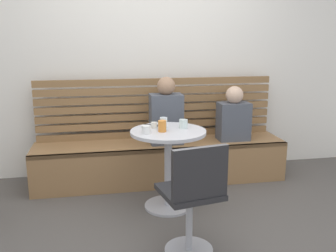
{
  "coord_description": "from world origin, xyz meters",
  "views": [
    {
      "loc": [
        -0.64,
        -2.62,
        1.54
      ],
      "look_at": [
        -0.02,
        0.66,
        0.75
      ],
      "focal_mm": 39.75,
      "sensor_mm": 36.0,
      "label": 1
    }
  ],
  "objects_px": {
    "white_chair": "(193,196)",
    "cup_espresso_small": "(154,125)",
    "cup_ceramic_white": "(146,130)",
    "cup_water_clear": "(164,123)",
    "cup_tumbler_orange": "(162,126)",
    "cafe_table": "(168,154)",
    "phone_on_table": "(151,125)",
    "cup_glass_short": "(183,124)",
    "person_adult": "(166,114)",
    "person_child_left": "(234,117)",
    "booth_bench": "(161,162)"
  },
  "relations": [
    {
      "from": "cafe_table",
      "to": "cup_tumbler_orange",
      "type": "xyz_separation_m",
      "value": [
        -0.06,
        -0.04,
        0.27
      ]
    },
    {
      "from": "cup_tumbler_orange",
      "to": "person_child_left",
      "type": "bearing_deg",
      "value": 36.3
    },
    {
      "from": "person_child_left",
      "to": "cup_ceramic_white",
      "type": "height_order",
      "value": "person_child_left"
    },
    {
      "from": "white_chair",
      "to": "person_adult",
      "type": "xyz_separation_m",
      "value": [
        0.07,
        1.44,
        0.29
      ]
    },
    {
      "from": "cup_tumbler_orange",
      "to": "cup_water_clear",
      "type": "distance_m",
      "value": 0.08
    },
    {
      "from": "cup_tumbler_orange",
      "to": "white_chair",
      "type": "bearing_deg",
      "value": -83.49
    },
    {
      "from": "cup_tumbler_orange",
      "to": "cup_glass_short",
      "type": "xyz_separation_m",
      "value": [
        0.21,
        0.09,
        -0.01
      ]
    },
    {
      "from": "cup_espresso_small",
      "to": "cup_tumbler_orange",
      "type": "bearing_deg",
      "value": -70.96
    },
    {
      "from": "cafe_table",
      "to": "white_chair",
      "type": "bearing_deg",
      "value": -88.08
    },
    {
      "from": "booth_bench",
      "to": "cup_glass_short",
      "type": "height_order",
      "value": "cup_glass_short"
    },
    {
      "from": "cup_tumbler_orange",
      "to": "cafe_table",
      "type": "bearing_deg",
      "value": 32.79
    },
    {
      "from": "white_chair",
      "to": "cup_espresso_small",
      "type": "bearing_deg",
      "value": 98.58
    },
    {
      "from": "cup_ceramic_white",
      "to": "cup_water_clear",
      "type": "xyz_separation_m",
      "value": [
        0.17,
        0.12,
        0.02
      ]
    },
    {
      "from": "phone_on_table",
      "to": "cup_water_clear",
      "type": "bearing_deg",
      "value": -122.29
    },
    {
      "from": "cup_ceramic_white",
      "to": "cup_water_clear",
      "type": "height_order",
      "value": "cup_water_clear"
    },
    {
      "from": "white_chair",
      "to": "cafe_table",
      "type": "bearing_deg",
      "value": 91.92
    },
    {
      "from": "person_child_left",
      "to": "cup_tumbler_orange",
      "type": "bearing_deg",
      "value": -143.7
    },
    {
      "from": "phone_on_table",
      "to": "cafe_table",
      "type": "bearing_deg",
      "value": -120.14
    },
    {
      "from": "cup_ceramic_white",
      "to": "cup_espresso_small",
      "type": "xyz_separation_m",
      "value": [
        0.1,
        0.18,
        -0.01
      ]
    },
    {
      "from": "cup_water_clear",
      "to": "person_adult",
      "type": "bearing_deg",
      "value": 77.42
    },
    {
      "from": "person_adult",
      "to": "cup_tumbler_orange",
      "type": "height_order",
      "value": "person_adult"
    },
    {
      "from": "cafe_table",
      "to": "cup_water_clear",
      "type": "xyz_separation_m",
      "value": [
        -0.03,
        0.04,
        0.28
      ]
    },
    {
      "from": "booth_bench",
      "to": "cup_espresso_small",
      "type": "height_order",
      "value": "cup_espresso_small"
    },
    {
      "from": "booth_bench",
      "to": "phone_on_table",
      "type": "height_order",
      "value": "phone_on_table"
    },
    {
      "from": "person_adult",
      "to": "cup_ceramic_white",
      "type": "bearing_deg",
      "value": -113.41
    },
    {
      "from": "person_adult",
      "to": "cup_espresso_small",
      "type": "relative_size",
      "value": 12.71
    },
    {
      "from": "person_adult",
      "to": "person_child_left",
      "type": "relative_size",
      "value": 1.19
    },
    {
      "from": "booth_bench",
      "to": "cup_tumbler_orange",
      "type": "bearing_deg",
      "value": -98.43
    },
    {
      "from": "cafe_table",
      "to": "cup_tumbler_orange",
      "type": "height_order",
      "value": "cup_tumbler_orange"
    },
    {
      "from": "white_chair",
      "to": "phone_on_table",
      "type": "bearing_deg",
      "value": 98.86
    },
    {
      "from": "cafe_table",
      "to": "cup_glass_short",
      "type": "distance_m",
      "value": 0.31
    },
    {
      "from": "booth_bench",
      "to": "person_child_left",
      "type": "distance_m",
      "value": 0.94
    },
    {
      "from": "cup_glass_short",
      "to": "white_chair",
      "type": "bearing_deg",
      "value": -98.14
    },
    {
      "from": "person_adult",
      "to": "cup_tumbler_orange",
      "type": "relative_size",
      "value": 7.12
    },
    {
      "from": "cup_tumbler_orange",
      "to": "cup_ceramic_white",
      "type": "xyz_separation_m",
      "value": [
        -0.15,
        -0.04,
        -0.02
      ]
    },
    {
      "from": "cup_glass_short",
      "to": "person_adult",
      "type": "bearing_deg",
      "value": 95.56
    },
    {
      "from": "cup_glass_short",
      "to": "phone_on_table",
      "type": "height_order",
      "value": "cup_glass_short"
    },
    {
      "from": "person_child_left",
      "to": "cup_water_clear",
      "type": "bearing_deg",
      "value": -146.31
    },
    {
      "from": "person_adult",
      "to": "person_child_left",
      "type": "bearing_deg",
      "value": 0.41
    },
    {
      "from": "white_chair",
      "to": "cup_tumbler_orange",
      "type": "height_order",
      "value": "white_chair"
    },
    {
      "from": "booth_bench",
      "to": "white_chair",
      "type": "xyz_separation_m",
      "value": [
        -0.02,
        -1.47,
        0.24
      ]
    },
    {
      "from": "cup_glass_short",
      "to": "phone_on_table",
      "type": "xyz_separation_m",
      "value": [
        -0.28,
        0.14,
        -0.04
      ]
    },
    {
      "from": "person_adult",
      "to": "cup_ceramic_white",
      "type": "height_order",
      "value": "person_adult"
    },
    {
      "from": "booth_bench",
      "to": "cup_tumbler_orange",
      "type": "relative_size",
      "value": 27.0
    },
    {
      "from": "phone_on_table",
      "to": "cup_espresso_small",
      "type": "bearing_deg",
      "value": -141.71
    },
    {
      "from": "booth_bench",
      "to": "cafe_table",
      "type": "distance_m",
      "value": 0.73
    },
    {
      "from": "cup_water_clear",
      "to": "cup_espresso_small",
      "type": "distance_m",
      "value": 0.11
    },
    {
      "from": "cafe_table",
      "to": "phone_on_table",
      "type": "bearing_deg",
      "value": 123.22
    },
    {
      "from": "cup_tumbler_orange",
      "to": "cup_ceramic_white",
      "type": "bearing_deg",
      "value": -165.49
    },
    {
      "from": "cafe_table",
      "to": "person_adult",
      "type": "height_order",
      "value": "person_adult"
    }
  ]
}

